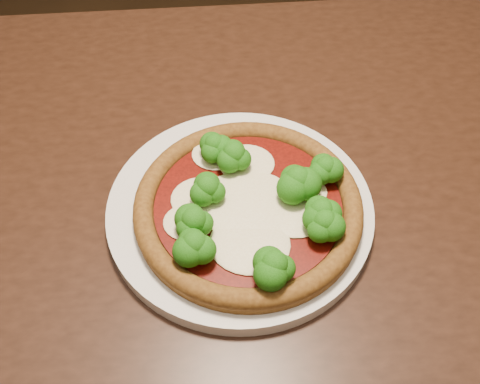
{
  "coord_description": "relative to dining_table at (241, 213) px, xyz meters",
  "views": [
    {
      "loc": [
        0.13,
        -0.29,
        1.25
      ],
      "look_at": [
        0.09,
        0.08,
        0.79
      ],
      "focal_mm": 40.0,
      "sensor_mm": 36.0,
      "label": 1
    }
  ],
  "objects": [
    {
      "name": "plate",
      "position": [
        0.01,
        -0.07,
        0.11
      ],
      "size": [
        0.31,
        0.31,
        0.02
      ],
      "primitive_type": "cylinder",
      "color": "silver",
      "rests_on": "dining_table"
    },
    {
      "name": "pizza",
      "position": [
        0.02,
        -0.09,
        0.14
      ],
      "size": [
        0.26,
        0.26,
        0.06
      ],
      "rotation": [
        0.0,
        0.0,
        0.39
      ],
      "color": "brown",
      "rests_on": "plate"
    },
    {
      "name": "dining_table",
      "position": [
        0.0,
        0.0,
        0.0
      ],
      "size": [
        1.4,
        0.95,
        0.75
      ],
      "rotation": [
        0.0,
        0.0,
        0.18
      ],
      "color": "black",
      "rests_on": "floor"
    }
  ]
}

